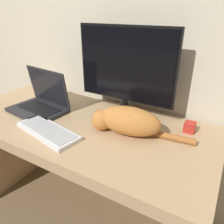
{
  "coord_description": "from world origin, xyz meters",
  "views": [
    {
      "loc": [
        0.71,
        -0.5,
        1.34
      ],
      "look_at": [
        0.24,
        0.31,
        0.89
      ],
      "focal_mm": 35.0,
      "sensor_mm": 36.0,
      "label": 1
    }
  ],
  "objects_px": {
    "external_keyboard": "(48,131)",
    "cat": "(127,120)",
    "monitor": "(125,69)",
    "laptop": "(41,103)"
  },
  "relations": [
    {
      "from": "laptop",
      "to": "monitor",
      "type": "bearing_deg",
      "value": 31.61
    },
    {
      "from": "monitor",
      "to": "laptop",
      "type": "xyz_separation_m",
      "value": [
        -0.47,
        -0.21,
        -0.22
      ]
    },
    {
      "from": "monitor",
      "to": "laptop",
      "type": "relative_size",
      "value": 1.57
    },
    {
      "from": "cat",
      "to": "monitor",
      "type": "bearing_deg",
      "value": 114.35
    },
    {
      "from": "monitor",
      "to": "cat",
      "type": "height_order",
      "value": "monitor"
    },
    {
      "from": "external_keyboard",
      "to": "cat",
      "type": "xyz_separation_m",
      "value": [
        0.35,
        0.2,
        0.06
      ]
    },
    {
      "from": "cat",
      "to": "laptop",
      "type": "bearing_deg",
      "value": 176.59
    },
    {
      "from": "monitor",
      "to": "cat",
      "type": "distance_m",
      "value": 0.3
    },
    {
      "from": "monitor",
      "to": "external_keyboard",
      "type": "relative_size",
      "value": 1.46
    },
    {
      "from": "external_keyboard",
      "to": "cat",
      "type": "relative_size",
      "value": 0.77
    }
  ]
}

